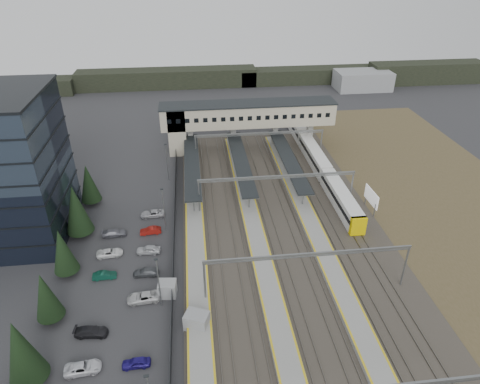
{
  "coord_description": "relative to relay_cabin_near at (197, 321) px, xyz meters",
  "views": [
    {
      "loc": [
        -2.35,
        -51.39,
        42.65
      ],
      "look_at": [
        5.38,
        14.4,
        4.0
      ],
      "focal_mm": 32.0,
      "sensor_mm": 36.0,
      "label": 1
    }
  ],
  "objects": [
    {
      "name": "billboard",
      "position": [
        32.25,
        24.11,
        1.65
      ],
      "size": [
        0.39,
        5.28,
        4.36
      ],
      "color": "slate",
      "rests_on": "ground"
    },
    {
      "name": "relay_cabin_near",
      "position": [
        0.0,
        0.0,
        0.0
      ],
      "size": [
        3.55,
        3.14,
        2.45
      ],
      "color": "gray",
      "rests_on": "ground"
    },
    {
      "name": "conifer_row",
      "position": [
        -18.71,
        8.68,
        3.61
      ],
      "size": [
        4.42,
        49.82,
        9.5
      ],
      "color": "black",
      "rests_on": "ground"
    },
    {
      "name": "footbridge",
      "position": [
        11.0,
        54.54,
        6.7
      ],
      "size": [
        40.4,
        6.4,
        11.2
      ],
      "color": "#B3AB8F",
      "rests_on": "ground"
    },
    {
      "name": "car_park",
      "position": [
        -9.84,
        4.83,
        -0.63
      ],
      "size": [
        10.47,
        44.62,
        1.3
      ],
      "color": "#B6B5BA",
      "rests_on": "ground"
    },
    {
      "name": "relay_cabin_far",
      "position": [
        -3.89,
        6.51,
        -0.11
      ],
      "size": [
        2.64,
        2.28,
        2.24
      ],
      "color": "gray",
      "rests_on": "ground"
    },
    {
      "name": "canopies",
      "position": [
        10.29,
        39.54,
        2.7
      ],
      "size": [
        23.1,
        30.0,
        3.28
      ],
      "color": "black",
      "rests_on": "ground"
    },
    {
      "name": "gantries",
      "position": [
        15.29,
        15.54,
        4.77
      ],
      "size": [
        28.4,
        62.28,
        7.17
      ],
      "color": "slate",
      "rests_on": "ground"
    },
    {
      "name": "treeline_far",
      "position": [
        27.1,
        104.82,
        1.72
      ],
      "size": [
        170.0,
        19.0,
        7.0
      ],
      "color": "black",
      "rests_on": "ground"
    },
    {
      "name": "lampposts",
      "position": [
        -4.71,
        13.79,
        3.11
      ],
      "size": [
        0.5,
        53.25,
        8.07
      ],
      "color": "slate",
      "rests_on": "ground"
    },
    {
      "name": "train",
      "position": [
        27.29,
        44.09,
        0.67
      ],
      "size": [
        2.65,
        55.38,
        3.34
      ],
      "color": "white",
      "rests_on": "ground"
    },
    {
      "name": "fence",
      "position": [
        -3.21,
        17.54,
        -0.23
      ],
      "size": [
        0.08,
        90.0,
        2.0
      ],
      "color": "#26282B",
      "rests_on": "ground"
    },
    {
      "name": "rail_corridor",
      "position": [
        12.63,
        17.54,
        -0.94
      ],
      "size": [
        34.0,
        90.0,
        0.92
      ],
      "color": "#37332A",
      "rests_on": "ground"
    },
    {
      "name": "scrub_east",
      "position": [
        48.29,
        17.54,
        -1.2
      ],
      "size": [
        34.0,
        120.0,
        0.06
      ],
      "color": "#4A4326",
      "rests_on": "ground"
    },
    {
      "name": "ground",
      "position": [
        3.29,
        12.54,
        -1.23
      ],
      "size": [
        220.0,
        220.0,
        0.0
      ],
      "primitive_type": "plane",
      "color": "#2B2B2D",
      "rests_on": "ground"
    }
  ]
}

